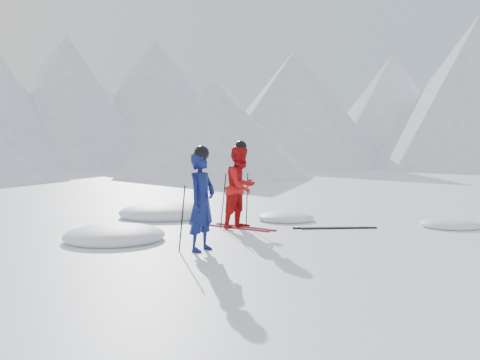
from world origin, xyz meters
TOP-DOWN VIEW (x-y plane):
  - ground at (0.00, 0.00)m, footprint 160.00×160.00m
  - mountain_range at (5.71, 35.31)m, footprint 106.15×62.94m
  - skier_blue at (-3.17, -0.70)m, footprint 0.72×0.60m
  - skier_red at (-1.00, 0.94)m, footprint 1.02×0.87m
  - pole_blue_left at (-3.47, -0.55)m, footprint 0.11×0.08m
  - pole_blue_right at (-2.92, -0.45)m, footprint 0.11×0.07m
  - pole_red_left at (-1.30, 1.19)m, footprint 0.12×0.10m
  - pole_red_right at (-0.70, 1.09)m, footprint 0.12×0.09m
  - ski_worn_left at (-1.12, 0.94)m, footprint 0.52×1.67m
  - ski_worn_right at (-0.88, 0.94)m, footprint 0.41×1.69m
  - ski_loose_a at (0.51, -0.35)m, footprint 1.44×1.06m
  - ski_loose_b at (0.61, -0.50)m, footprint 1.47×1.01m
  - snow_lumps at (-1.48, 2.26)m, footprint 8.25×7.44m

SIDE VIEW (x-z plane):
  - ground at x=0.00m, z-range 0.00..0.00m
  - snow_lumps at x=-1.48m, z-range -0.26..0.26m
  - ski_worn_left at x=-1.12m, z-range 0.00..0.03m
  - ski_worn_right at x=-0.88m, z-range 0.00..0.03m
  - ski_loose_a at x=0.51m, z-range 0.00..0.03m
  - ski_loose_b at x=0.61m, z-range 0.00..0.03m
  - pole_blue_left at x=-3.47m, z-range 0.00..1.12m
  - pole_blue_right at x=-2.92m, z-range 0.00..1.12m
  - pole_red_left at x=-1.30m, z-range 0.00..1.22m
  - pole_red_right at x=-0.70m, z-range 0.00..1.22m
  - skier_blue at x=-3.17m, z-range 0.00..1.68m
  - skier_red at x=-1.00m, z-range 0.00..1.83m
  - mountain_range at x=5.71m, z-range -1.04..14.49m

